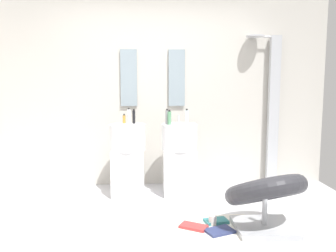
{
  "coord_description": "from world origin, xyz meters",
  "views": [
    {
      "loc": [
        -0.05,
        -3.17,
        1.41
      ],
      "look_at": [
        0.15,
        0.55,
        0.95
      ],
      "focal_mm": 37.1,
      "sensor_mm": 36.0,
      "label": 1
    }
  ],
  "objects": [
    {
      "name": "pedestal_sink_right",
      "position": [
        0.32,
        1.14,
        0.47
      ],
      "size": [
        0.45,
        0.45,
        1.0
      ],
      "color": "white",
      "rests_on": "ground_plane"
    },
    {
      "name": "soap_bottle_green",
      "position": [
        0.2,
        1.07,
        0.99
      ],
      "size": [
        0.05,
        0.05,
        0.18
      ],
      "color": "#59996B",
      "rests_on": "pedestal_sink_right"
    },
    {
      "name": "ground_plane",
      "position": [
        0.0,
        0.0,
        -0.02
      ],
      "size": [
        4.8,
        3.6,
        0.04
      ],
      "primitive_type": "cube",
      "color": "silver"
    },
    {
      "name": "soap_bottle_amber",
      "position": [
        -0.37,
        1.26,
        0.96
      ],
      "size": [
        0.04,
        0.04,
        0.12
      ],
      "color": "#C68C38",
      "rests_on": "pedestal_sink_left"
    },
    {
      "name": "soap_bottle_clear",
      "position": [
        0.42,
        1.2,
        0.99
      ],
      "size": [
        0.04,
        0.04,
        0.19
      ],
      "color": "silver",
      "rests_on": "pedestal_sink_right"
    },
    {
      "name": "area_rug",
      "position": [
        0.42,
        -0.04,
        0.01
      ],
      "size": [
        1.08,
        0.82,
        0.01
      ],
      "primitive_type": "cube",
      "color": "white",
      "rests_on": "ground_plane"
    },
    {
      "name": "coffee_mug",
      "position": [
        0.57,
        0.11,
        0.06
      ],
      "size": [
        0.08,
        0.08,
        0.1
      ],
      "primitive_type": "cylinder",
      "color": "white",
      "rests_on": "area_rug"
    },
    {
      "name": "soap_bottle_black",
      "position": [
        -0.25,
        1.23,
        0.99
      ],
      "size": [
        0.04,
        0.04,
        0.18
      ],
      "color": "black",
      "rests_on": "pedestal_sink_left"
    },
    {
      "name": "rear_partition",
      "position": [
        0.0,
        1.65,
        1.3
      ],
      "size": [
        4.8,
        0.1,
        2.6
      ],
      "primitive_type": "cube",
      "color": "beige",
      "rests_on": "ground_plane"
    },
    {
      "name": "shower_column",
      "position": [
        1.65,
        1.53,
        1.08
      ],
      "size": [
        0.49,
        0.24,
        2.05
      ],
      "color": "#B7BABF",
      "rests_on": "ground_plane"
    },
    {
      "name": "magazine_teal",
      "position": [
        0.62,
        0.16,
        0.03
      ],
      "size": [
        0.26,
        0.19,
        0.03
      ],
      "primitive_type": "cube",
      "rotation": [
        0.0,
        0.0,
        0.21
      ],
      "color": "teal",
      "rests_on": "area_rug"
    },
    {
      "name": "magazine_navy",
      "position": [
        0.6,
        -0.07,
        0.02
      ],
      "size": [
        0.31,
        0.26,
        0.02
      ],
      "primitive_type": "cube",
      "rotation": [
        0.0,
        0.0,
        0.39
      ],
      "color": "navy",
      "rests_on": "area_rug"
    },
    {
      "name": "vanity_mirror_right",
      "position": [
        0.32,
        1.58,
        1.48
      ],
      "size": [
        0.22,
        0.03,
        0.76
      ],
      "primitive_type": "cube",
      "color": "#8C9EA8"
    },
    {
      "name": "pedestal_sink_left",
      "position": [
        -0.32,
        1.14,
        0.47
      ],
      "size": [
        0.45,
        0.45,
        1.0
      ],
      "color": "white",
      "rests_on": "ground_plane"
    },
    {
      "name": "lounge_chair",
      "position": [
        1.05,
        -0.03,
        0.35
      ],
      "size": [
        1.01,
        1.01,
        0.65
      ],
      "color": "#B7BABF",
      "rests_on": "ground_plane"
    },
    {
      "name": "soap_bottle_grey",
      "position": [
        0.17,
        1.12,
        0.99
      ],
      "size": [
        0.04,
        0.04,
        0.19
      ],
      "color": "#99999E",
      "rests_on": "pedestal_sink_right"
    },
    {
      "name": "magazine_red",
      "position": [
        0.37,
        0.04,
        0.02
      ],
      "size": [
        0.3,
        0.26,
        0.03
      ],
      "primitive_type": "cube",
      "rotation": [
        0.0,
        0.0,
        -0.53
      ],
      "color": "#B73838",
      "rests_on": "area_rug"
    },
    {
      "name": "soap_bottle_white",
      "position": [
        -0.31,
        1.28,
        0.99
      ],
      "size": [
        0.04,
        0.04,
        0.2
      ],
      "color": "white",
      "rests_on": "pedestal_sink_left"
    },
    {
      "name": "vanity_mirror_left",
      "position": [
        -0.32,
        1.58,
        1.48
      ],
      "size": [
        0.22,
        0.03,
        0.76
      ],
      "primitive_type": "cube",
      "color": "#8C9EA8"
    }
  ]
}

